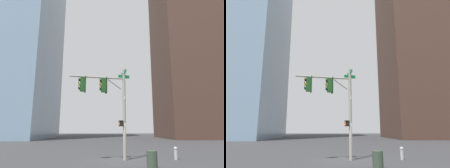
# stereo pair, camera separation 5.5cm
# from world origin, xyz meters

# --- Properties ---
(ground_plane) EXTENTS (200.00, 200.00, 0.00)m
(ground_plane) POSITION_xyz_m (0.00, 0.00, 0.00)
(ground_plane) COLOR #38383A
(signal_pole_assembly) EXTENTS (1.46, 4.29, 6.42)m
(signal_pole_assembly) POSITION_xyz_m (-0.29, 1.04, 4.30)
(signal_pole_assembly) COLOR #9E998C
(signal_pole_assembly) RESTS_ON ground_plane
(fire_hydrant) EXTENTS (0.34, 0.26, 0.87)m
(fire_hydrant) POSITION_xyz_m (0.12, -3.69, 0.47)
(fire_hydrant) COLOR #B2B2B7
(fire_hydrant) RESTS_ON ground_plane
(litter_bin) EXTENTS (0.56, 0.56, 0.95)m
(litter_bin) POSITION_xyz_m (-3.53, -1.24, 0.47)
(litter_bin) COLOR #384738
(litter_bin) RESTS_ON ground_plane
(building_brick_nearside) EXTENTS (19.13, 18.69, 55.30)m
(building_brick_nearside) POSITION_xyz_m (35.99, -21.62, 27.65)
(building_brick_nearside) COLOR #4C3328
(building_brick_nearside) RESTS_ON ground_plane
(building_brick_midblock) EXTENTS (17.84, 19.10, 39.23)m
(building_brick_midblock) POSITION_xyz_m (44.88, -24.75, 19.61)
(building_brick_midblock) COLOR #845B47
(building_brick_midblock) RESTS_ON ground_plane
(building_brick_farside) EXTENTS (17.45, 16.08, 53.10)m
(building_brick_farside) POSITION_xyz_m (56.11, -30.21, 26.55)
(building_brick_farside) COLOR #845B47
(building_brick_farside) RESTS_ON ground_plane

